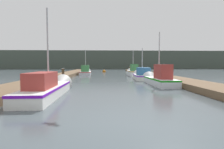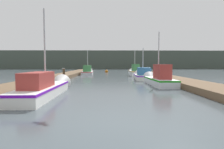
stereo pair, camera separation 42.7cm
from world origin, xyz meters
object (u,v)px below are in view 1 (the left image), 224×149
(fishing_boat_4, at_px, (86,72))
(fishing_boat_2, at_px, (142,75))
(fishing_boat_3, at_px, (133,72))
(mooring_piling_1, at_px, (130,69))
(mooring_piling_0, at_px, (63,74))
(fishing_boat_1, at_px, (158,78))
(fishing_boat_0, at_px, (50,87))
(channel_buoy, at_px, (104,71))

(fishing_boat_4, bearing_deg, fishing_boat_2, -57.34)
(fishing_boat_3, relative_size, mooring_piling_1, 4.16)
(fishing_boat_2, xyz_separation_m, fishing_boat_4, (-6.85, 9.47, 0.01))
(fishing_boat_2, distance_m, mooring_piling_0, 8.08)
(fishing_boat_4, bearing_deg, fishing_boat_1, -66.58)
(fishing_boat_0, bearing_deg, fishing_boat_2, 52.17)
(fishing_boat_4, xyz_separation_m, mooring_piling_1, (7.84, 6.06, 0.17))
(fishing_boat_4, height_order, mooring_piling_0, fishing_boat_4)
(fishing_boat_4, xyz_separation_m, mooring_piling_0, (-1.20, -10.05, 0.20))
(fishing_boat_1, xyz_separation_m, fishing_boat_4, (-7.12, 14.18, -0.07))
(fishing_boat_0, xyz_separation_m, mooring_piling_1, (7.78, 24.50, 0.16))
(mooring_piling_0, distance_m, mooring_piling_1, 18.48)
(fishing_boat_2, relative_size, mooring_piling_1, 4.05)
(fishing_boat_0, bearing_deg, fishing_boat_3, 64.32)
(fishing_boat_3, bearing_deg, fishing_boat_0, -114.58)
(fishing_boat_4, height_order, mooring_piling_1, fishing_boat_4)
(fishing_boat_1, height_order, mooring_piling_0, fishing_boat_1)
(fishing_boat_3, bearing_deg, mooring_piling_0, -142.04)
(fishing_boat_4, xyz_separation_m, channel_buoy, (2.90, 5.67, -0.23))
(channel_buoy, bearing_deg, mooring_piling_1, 4.56)
(mooring_piling_0, xyz_separation_m, channel_buoy, (4.10, 15.72, -0.42))
(fishing_boat_3, distance_m, channel_buoy, 10.32)
(fishing_boat_0, height_order, fishing_boat_2, fishing_boat_0)
(fishing_boat_2, bearing_deg, mooring_piling_0, -172.04)
(fishing_boat_3, xyz_separation_m, mooring_piling_1, (0.98, 9.92, 0.06))
(mooring_piling_0, distance_m, channel_buoy, 16.25)
(fishing_boat_0, relative_size, fishing_boat_2, 1.36)
(fishing_boat_1, relative_size, fishing_boat_2, 1.14)
(fishing_boat_4, bearing_deg, mooring_piling_0, -100.05)
(fishing_boat_2, relative_size, mooring_piling_0, 3.85)
(fishing_boat_0, height_order, fishing_boat_4, fishing_boat_0)
(fishing_boat_1, bearing_deg, mooring_piling_1, 86.56)
(mooring_piling_0, bearing_deg, channel_buoy, 75.39)
(fishing_boat_0, bearing_deg, channel_buoy, 82.60)
(mooring_piling_1, bearing_deg, fishing_boat_3, -95.67)
(mooring_piling_0, bearing_deg, fishing_boat_2, 4.14)
(fishing_boat_0, distance_m, channel_buoy, 24.27)
(fishing_boat_1, xyz_separation_m, fishing_boat_2, (-0.27, 4.72, -0.08))
(fishing_boat_0, xyz_separation_m, fishing_boat_1, (7.05, 4.25, 0.07))
(fishing_boat_0, height_order, mooring_piling_0, fishing_boat_0)
(fishing_boat_1, bearing_deg, fishing_boat_3, 90.05)
(mooring_piling_1, relative_size, channel_buoy, 1.01)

